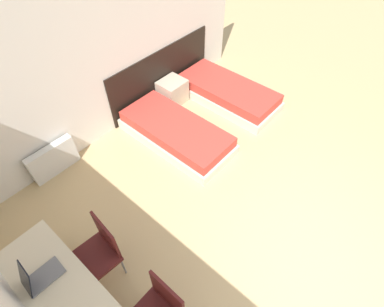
# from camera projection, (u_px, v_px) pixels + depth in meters

# --- Properties ---
(ground_plane) EXTENTS (20.00, 20.00, 0.00)m
(ground_plane) POSITION_uv_depth(u_px,v_px,m) (324.00, 269.00, 3.68)
(ground_plane) COLOR tan
(wall_back) EXTENTS (6.08, 0.05, 2.70)m
(wall_back) POSITION_uv_depth(u_px,v_px,m) (101.00, 58.00, 4.40)
(wall_back) COLOR silver
(wall_back) RESTS_ON ground_plane
(headboard_panel) EXTENTS (2.46, 0.03, 1.00)m
(headboard_panel) POSITION_uv_depth(u_px,v_px,m) (162.00, 75.00, 5.60)
(headboard_panel) COLOR black
(headboard_panel) RESTS_ON ground_plane
(bed_near_window) EXTENTS (0.91, 1.97, 0.36)m
(bed_near_window) POSITION_uv_depth(u_px,v_px,m) (176.00, 133.00, 5.03)
(bed_near_window) COLOR beige
(bed_near_window) RESTS_ON ground_plane
(bed_near_door) EXTENTS (0.91, 1.97, 0.36)m
(bed_near_door) POSITION_uv_depth(u_px,v_px,m) (228.00, 93.00, 5.76)
(bed_near_door) COLOR beige
(bed_near_door) RESTS_ON ground_plane
(nightstand) EXTENTS (0.48, 0.43, 0.46)m
(nightstand) POSITION_uv_depth(u_px,v_px,m) (172.00, 92.00, 5.69)
(nightstand) COLOR beige
(nightstand) RESTS_ON ground_plane
(radiator) EXTENTS (0.74, 0.12, 0.51)m
(radiator) POSITION_uv_depth(u_px,v_px,m) (53.00, 160.00, 4.53)
(radiator) COLOR silver
(radiator) RESTS_ON ground_plane
(chair_near_laptop) EXTENTS (0.51, 0.51, 0.92)m
(chair_near_laptop) POSITION_uv_depth(u_px,v_px,m) (99.00, 251.00, 3.32)
(chair_near_laptop) COLOR #511919
(chair_near_laptop) RESTS_ON ground_plane
(laptop) EXTENTS (0.37, 0.23, 0.36)m
(laptop) POSITION_uv_depth(u_px,v_px,m) (38.00, 277.00, 2.83)
(laptop) COLOR slate
(laptop) RESTS_ON desk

